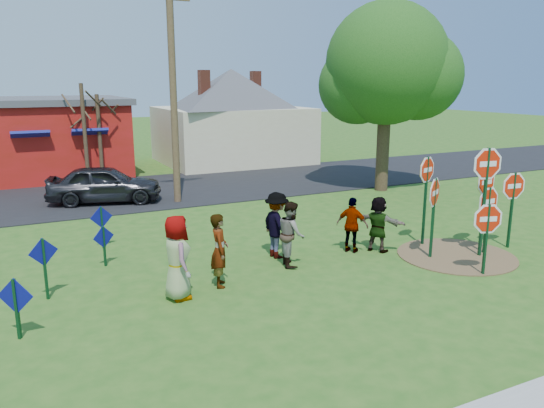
{
  "coord_description": "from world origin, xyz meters",
  "views": [
    {
      "loc": [
        -6.25,
        -11.29,
        4.75
      ],
      "look_at": [
        0.11,
        1.66,
        1.38
      ],
      "focal_mm": 35.0,
      "sensor_mm": 36.0,
      "label": 1
    }
  ],
  "objects_px": {
    "stop_sign_c": "(486,177)",
    "utility_pole": "(173,84)",
    "stop_sign_d": "(486,188)",
    "person_b": "(219,250)",
    "stop_sign_b": "(427,178)",
    "stop_sign_a": "(487,224)",
    "person_a": "(177,258)",
    "suv": "(105,184)",
    "leafy_tree": "(389,70)"
  },
  "relations": [
    {
      "from": "stop_sign_a",
      "to": "stop_sign_d",
      "type": "relative_size",
      "value": 0.81
    },
    {
      "from": "stop_sign_b",
      "to": "stop_sign_c",
      "type": "height_order",
      "value": "stop_sign_c"
    },
    {
      "from": "stop_sign_a",
      "to": "person_a",
      "type": "distance_m",
      "value": 7.52
    },
    {
      "from": "stop_sign_b",
      "to": "person_a",
      "type": "bearing_deg",
      "value": 166.0
    },
    {
      "from": "stop_sign_a",
      "to": "suv",
      "type": "height_order",
      "value": "stop_sign_a"
    },
    {
      "from": "person_a",
      "to": "person_b",
      "type": "bearing_deg",
      "value": -76.37
    },
    {
      "from": "person_b",
      "to": "suv",
      "type": "distance_m",
      "value": 10.19
    },
    {
      "from": "stop_sign_d",
      "to": "utility_pole",
      "type": "relative_size",
      "value": 0.28
    },
    {
      "from": "person_a",
      "to": "leafy_tree",
      "type": "relative_size",
      "value": 0.24
    },
    {
      "from": "stop_sign_a",
      "to": "suv",
      "type": "xyz_separation_m",
      "value": [
        -7.16,
        12.37,
        -0.54
      ]
    },
    {
      "from": "stop_sign_c",
      "to": "person_b",
      "type": "bearing_deg",
      "value": -179.07
    },
    {
      "from": "person_a",
      "to": "suv",
      "type": "xyz_separation_m",
      "value": [
        0.1,
        10.42,
        -0.18
      ]
    },
    {
      "from": "stop_sign_a",
      "to": "stop_sign_b",
      "type": "distance_m",
      "value": 2.71
    },
    {
      "from": "stop_sign_b",
      "to": "leafy_tree",
      "type": "height_order",
      "value": "leafy_tree"
    },
    {
      "from": "leafy_tree",
      "to": "utility_pole",
      "type": "bearing_deg",
      "value": 169.59
    },
    {
      "from": "suv",
      "to": "stop_sign_c",
      "type": "bearing_deg",
      "value": -128.2
    },
    {
      "from": "person_a",
      "to": "suv",
      "type": "height_order",
      "value": "person_a"
    },
    {
      "from": "stop_sign_d",
      "to": "stop_sign_c",
      "type": "bearing_deg",
      "value": -145.8
    },
    {
      "from": "stop_sign_a",
      "to": "person_b",
      "type": "height_order",
      "value": "stop_sign_a"
    },
    {
      "from": "stop_sign_c",
      "to": "person_b",
      "type": "xyz_separation_m",
      "value": [
        -7.21,
        1.14,
        -1.36
      ]
    },
    {
      "from": "stop_sign_a",
      "to": "person_a",
      "type": "bearing_deg",
      "value": -177.71
    },
    {
      "from": "stop_sign_d",
      "to": "utility_pole",
      "type": "distance_m",
      "value": 11.81
    },
    {
      "from": "stop_sign_c",
      "to": "person_a",
      "type": "xyz_separation_m",
      "value": [
        -8.31,
        0.85,
        -1.28
      ]
    },
    {
      "from": "stop_sign_c",
      "to": "leafy_tree",
      "type": "relative_size",
      "value": 0.4
    },
    {
      "from": "leafy_tree",
      "to": "stop_sign_b",
      "type": "bearing_deg",
      "value": -119.72
    },
    {
      "from": "stop_sign_c",
      "to": "leafy_tree",
      "type": "distance_m",
      "value": 9.62
    },
    {
      "from": "stop_sign_c",
      "to": "suv",
      "type": "bearing_deg",
      "value": 135.94
    },
    {
      "from": "stop_sign_b",
      "to": "person_b",
      "type": "height_order",
      "value": "stop_sign_b"
    },
    {
      "from": "stop_sign_a",
      "to": "stop_sign_d",
      "type": "bearing_deg",
      "value": 61.44
    },
    {
      "from": "person_b",
      "to": "utility_pole",
      "type": "relative_size",
      "value": 0.2
    },
    {
      "from": "person_a",
      "to": "person_b",
      "type": "height_order",
      "value": "person_a"
    },
    {
      "from": "stop_sign_d",
      "to": "leafy_tree",
      "type": "xyz_separation_m",
      "value": [
        2.59,
        7.91,
        3.43
      ]
    },
    {
      "from": "person_b",
      "to": "leafy_tree",
      "type": "xyz_separation_m",
      "value": [
        10.53,
        7.4,
        4.28
      ]
    },
    {
      "from": "stop_sign_a",
      "to": "person_b",
      "type": "bearing_deg",
      "value": 177.39
    },
    {
      "from": "stop_sign_d",
      "to": "person_b",
      "type": "relative_size",
      "value": 1.38
    },
    {
      "from": "stop_sign_c",
      "to": "person_b",
      "type": "height_order",
      "value": "stop_sign_c"
    },
    {
      "from": "stop_sign_d",
      "to": "suv",
      "type": "xyz_separation_m",
      "value": [
        -8.93,
        10.65,
        -0.96
      ]
    },
    {
      "from": "stop_sign_d",
      "to": "suv",
      "type": "relative_size",
      "value": 0.56
    },
    {
      "from": "stop_sign_c",
      "to": "utility_pole",
      "type": "xyz_separation_m",
      "value": [
        -5.6,
        10.18,
        2.37
      ]
    },
    {
      "from": "leafy_tree",
      "to": "suv",
      "type": "bearing_deg",
      "value": 166.65
    },
    {
      "from": "stop_sign_a",
      "to": "person_a",
      "type": "xyz_separation_m",
      "value": [
        -7.26,
        1.95,
        -0.36
      ]
    },
    {
      "from": "stop_sign_b",
      "to": "stop_sign_a",
      "type": "bearing_deg",
      "value": -116.6
    },
    {
      "from": "leafy_tree",
      "to": "person_a",
      "type": "bearing_deg",
      "value": -146.53
    },
    {
      "from": "person_b",
      "to": "utility_pole",
      "type": "bearing_deg",
      "value": 6.6
    },
    {
      "from": "person_b",
      "to": "leafy_tree",
      "type": "relative_size",
      "value": 0.22
    },
    {
      "from": "person_a",
      "to": "person_b",
      "type": "distance_m",
      "value": 1.14
    },
    {
      "from": "utility_pole",
      "to": "suv",
      "type": "bearing_deg",
      "value": 157.21
    },
    {
      "from": "stop_sign_b",
      "to": "person_b",
      "type": "xyz_separation_m",
      "value": [
        -6.51,
        -0.37,
        -1.13
      ]
    },
    {
      "from": "stop_sign_c",
      "to": "suv",
      "type": "relative_size",
      "value": 0.73
    },
    {
      "from": "utility_pole",
      "to": "leafy_tree",
      "type": "distance_m",
      "value": 9.08
    }
  ]
}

